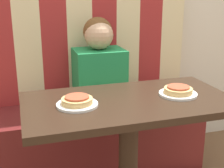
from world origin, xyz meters
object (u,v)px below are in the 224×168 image
Objects in this scene: person at (99,65)px; pizza_left at (77,100)px; plate_left at (77,105)px; pizza_right at (178,90)px; plate_right at (178,94)px.

person reaches higher than pizza_left.
pizza_right is at bearing 0.00° from plate_left.
pizza_left is at bearing 0.00° from plate_left.
pizza_right is at bearing 0.00° from plate_right.
person is 0.65m from plate_left.
plate_right is 1.34× the size of pizza_right.
person is at bearing 113.83° from pizza_right.
person is 4.10× the size of pizza_left.
pizza_right is at bearing 0.00° from pizza_left.
pizza_right is at bearing -66.17° from person.
plate_left is 1.00× the size of plate_right.
plate_right is 0.52m from pizza_left.
pizza_left is 1.00× the size of pizza_right.
plate_right is at bearing 0.00° from pizza_left.
plate_left is 1.34× the size of pizza_left.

